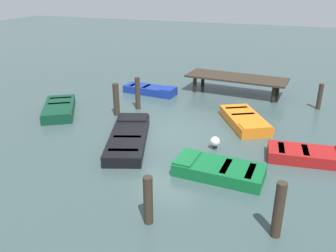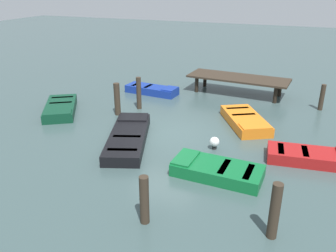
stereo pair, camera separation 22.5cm
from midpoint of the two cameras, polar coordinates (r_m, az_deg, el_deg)
The scene contains 14 objects.
ground_plane at distance 14.18m, azimuth -0.45°, elevation -1.31°, with size 80.00×80.00×0.00m, color #384C4C.
dock_segment at distance 19.44m, azimuth 10.78°, elevation 7.64°, with size 5.49×2.28×0.95m.
rowboat_black at distance 13.48m, azimuth -6.94°, elevation -1.82°, with size 2.62×4.26×0.46m.
rowboat_green at distance 11.27m, azimuth 7.68°, elevation -7.07°, with size 2.86×1.43×0.46m.
rowboat_blue at distance 19.28m, azimuth -3.24°, elevation 5.94°, with size 2.98×1.27×0.46m.
rowboat_orange at distance 15.36m, azimuth 12.03°, elevation 0.99°, with size 2.66×3.30×0.46m.
rowboat_dark_green at distance 17.18m, azimuth -17.77°, elevation 2.73°, with size 2.76×3.31×0.46m.
rowboat_red at distance 12.96m, azimuth 22.06°, elevation -4.48°, with size 3.00×1.48×0.46m.
mooring_piling_near_right at distance 8.86m, azimuth 16.95°, elevation -13.03°, with size 0.25×0.25×1.50m, color #33281E.
mooring_piling_mid_right at distance 18.23m, azimuth 23.28°, elevation 4.46°, with size 0.22×0.22×1.26m, color #33281E.
mooring_piling_center at distance 8.97m, azimuth -4.00°, elevation -12.04°, with size 0.24×0.24×1.35m, color #33281E.
mooring_piling_mid_left at distance 16.14m, azimuth -8.88°, elevation 4.32°, with size 0.27×0.27×1.50m, color #33281E.
mooring_piling_far_left at distance 16.82m, azimuth -5.38°, elevation 5.36°, with size 0.23×0.23×1.56m, color #33281E.
marker_buoy at distance 12.94m, azimuth 7.21°, elevation -2.58°, with size 0.36×0.36×0.48m.
Camera 1 is at (4.59, -12.11, 5.79)m, focal length 37.22 mm.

